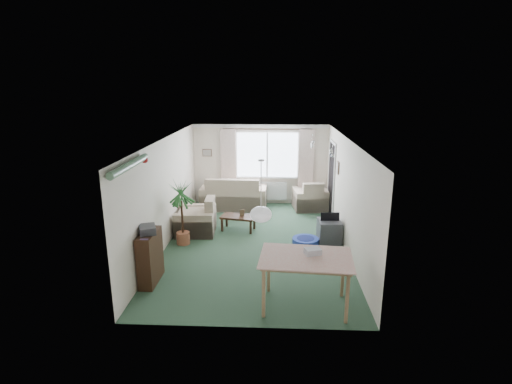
{
  "coord_description": "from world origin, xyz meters",
  "views": [
    {
      "loc": [
        0.4,
        -8.5,
        3.56
      ],
      "look_at": [
        0.0,
        0.3,
        1.15
      ],
      "focal_mm": 28.0,
      "sensor_mm": 36.0,
      "label": 1
    }
  ],
  "objects_px": {
    "armchair_left": "(195,215)",
    "sofa": "(234,192)",
    "armchair_corner": "(310,195)",
    "pet_bed": "(305,241)",
    "houseplant": "(182,213)",
    "tv_cube": "(329,231)",
    "bookshelf": "(150,257)",
    "coffee_table": "(238,223)",
    "dining_table": "(305,282)"
  },
  "relations": [
    {
      "from": "sofa",
      "to": "armchair_left",
      "type": "height_order",
      "value": "sofa"
    },
    {
      "from": "tv_cube",
      "to": "pet_bed",
      "type": "relative_size",
      "value": 0.93
    },
    {
      "from": "houseplant",
      "to": "tv_cube",
      "type": "relative_size",
      "value": 2.67
    },
    {
      "from": "sofa",
      "to": "dining_table",
      "type": "height_order",
      "value": "sofa"
    },
    {
      "from": "sofa",
      "to": "coffee_table",
      "type": "distance_m",
      "value": 1.92
    },
    {
      "from": "dining_table",
      "to": "pet_bed",
      "type": "relative_size",
      "value": 2.27
    },
    {
      "from": "dining_table",
      "to": "tv_cube",
      "type": "height_order",
      "value": "dining_table"
    },
    {
      "from": "armchair_corner",
      "to": "coffee_table",
      "type": "xyz_separation_m",
      "value": [
        -1.94,
        -1.86,
        -0.24
      ]
    },
    {
      "from": "sofa",
      "to": "armchair_left",
      "type": "bearing_deg",
      "value": 71.85
    },
    {
      "from": "armchair_corner",
      "to": "pet_bed",
      "type": "bearing_deg",
      "value": 76.16
    },
    {
      "from": "armchair_corner",
      "to": "houseplant",
      "type": "distance_m",
      "value": 4.21
    },
    {
      "from": "sofa",
      "to": "dining_table",
      "type": "distance_m",
      "value": 5.61
    },
    {
      "from": "armchair_corner",
      "to": "houseplant",
      "type": "relative_size",
      "value": 0.64
    },
    {
      "from": "armchair_left",
      "to": "dining_table",
      "type": "xyz_separation_m",
      "value": [
        2.43,
        -3.26,
        -0.01
      ]
    },
    {
      "from": "bookshelf",
      "to": "dining_table",
      "type": "relative_size",
      "value": 0.7
    },
    {
      "from": "armchair_left",
      "to": "coffee_table",
      "type": "xyz_separation_m",
      "value": [
        1.03,
        0.21,
        -0.25
      ]
    },
    {
      "from": "armchair_left",
      "to": "houseplant",
      "type": "relative_size",
      "value": 0.65
    },
    {
      "from": "sofa",
      "to": "dining_table",
      "type": "bearing_deg",
      "value": 108.94
    },
    {
      "from": "sofa",
      "to": "tv_cube",
      "type": "height_order",
      "value": "sofa"
    },
    {
      "from": "coffee_table",
      "to": "tv_cube",
      "type": "relative_size",
      "value": 1.48
    },
    {
      "from": "armchair_left",
      "to": "bookshelf",
      "type": "height_order",
      "value": "bookshelf"
    },
    {
      "from": "houseplant",
      "to": "tv_cube",
      "type": "distance_m",
      "value": 3.4
    },
    {
      "from": "dining_table",
      "to": "pet_bed",
      "type": "xyz_separation_m",
      "value": [
        0.22,
        2.68,
        -0.37
      ]
    },
    {
      "from": "bookshelf",
      "to": "dining_table",
      "type": "distance_m",
      "value": 2.87
    },
    {
      "from": "armchair_corner",
      "to": "pet_bed",
      "type": "relative_size",
      "value": 1.57
    },
    {
      "from": "bookshelf",
      "to": "houseplant",
      "type": "distance_m",
      "value": 1.84
    },
    {
      "from": "pet_bed",
      "to": "coffee_table",
      "type": "bearing_deg",
      "value": 154.11
    },
    {
      "from": "coffee_table",
      "to": "bookshelf",
      "type": "xyz_separation_m",
      "value": [
        -1.37,
        -2.75,
        0.29
      ]
    },
    {
      "from": "coffee_table",
      "to": "bookshelf",
      "type": "height_order",
      "value": "bookshelf"
    },
    {
      "from": "sofa",
      "to": "coffee_table",
      "type": "relative_size",
      "value": 2.27
    },
    {
      "from": "houseplant",
      "to": "dining_table",
      "type": "bearing_deg",
      "value": -44.34
    },
    {
      "from": "dining_table",
      "to": "houseplant",
      "type": "bearing_deg",
      "value": 135.66
    },
    {
      "from": "sofa",
      "to": "pet_bed",
      "type": "bearing_deg",
      "value": 126.98
    },
    {
      "from": "bookshelf",
      "to": "pet_bed",
      "type": "xyz_separation_m",
      "value": [
        2.99,
        1.97,
        -0.42
      ]
    },
    {
      "from": "armchair_corner",
      "to": "pet_bed",
      "type": "xyz_separation_m",
      "value": [
        -0.33,
        -2.64,
        -0.37
      ]
    },
    {
      "from": "sofa",
      "to": "bookshelf",
      "type": "bearing_deg",
      "value": 78.23
    },
    {
      "from": "houseplant",
      "to": "armchair_corner",
      "type": "bearing_deg",
      "value": 41.85
    },
    {
      "from": "armchair_left",
      "to": "coffee_table",
      "type": "distance_m",
      "value": 1.08
    },
    {
      "from": "houseplant",
      "to": "tv_cube",
      "type": "height_order",
      "value": "houseplant"
    },
    {
      "from": "pet_bed",
      "to": "dining_table",
      "type": "bearing_deg",
      "value": -94.58
    },
    {
      "from": "sofa",
      "to": "dining_table",
      "type": "relative_size",
      "value": 1.38
    },
    {
      "from": "coffee_table",
      "to": "pet_bed",
      "type": "relative_size",
      "value": 1.38
    },
    {
      "from": "dining_table",
      "to": "sofa",
      "type": "bearing_deg",
      "value": 107.58
    },
    {
      "from": "armchair_left",
      "to": "sofa",
      "type": "bearing_deg",
      "value": 157.41
    },
    {
      "from": "armchair_left",
      "to": "pet_bed",
      "type": "relative_size",
      "value": 1.62
    },
    {
      "from": "houseplant",
      "to": "sofa",
      "type": "bearing_deg",
      "value": 72.52
    },
    {
      "from": "houseplant",
      "to": "pet_bed",
      "type": "height_order",
      "value": "houseplant"
    },
    {
      "from": "armchair_left",
      "to": "coffee_table",
      "type": "bearing_deg",
      "value": 98.27
    },
    {
      "from": "houseplant",
      "to": "pet_bed",
      "type": "bearing_deg",
      "value": 3.23
    },
    {
      "from": "dining_table",
      "to": "coffee_table",
      "type": "bearing_deg",
      "value": 112.01
    }
  ]
}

